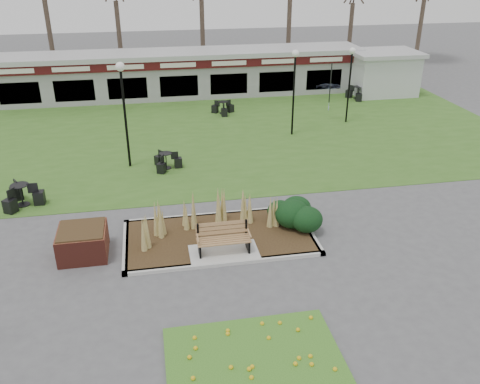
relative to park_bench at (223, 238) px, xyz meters
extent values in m
plane|color=#515154|center=(0.00, -0.25, -0.59)|extent=(100.00, 100.00, 0.00)
cube|color=#37631F|center=(0.00, 11.75, -0.58)|extent=(34.00, 16.00, 0.02)
cube|color=#31651C|center=(0.00, -4.85, -0.55)|extent=(4.20, 3.00, 0.08)
cube|color=black|center=(0.00, 0.95, -0.53)|extent=(6.22, 3.22, 0.12)
cube|color=#B7B7B2|center=(0.00, -0.66, -0.53)|extent=(6.40, 0.18, 0.12)
cube|color=#B7B7B2|center=(0.00, 2.56, -0.53)|extent=(6.40, 0.18, 0.12)
cube|color=#B7B7B2|center=(-3.11, 0.95, -0.53)|extent=(0.18, 3.40, 0.12)
cube|color=#B7B7B2|center=(3.11, 0.95, -0.53)|extent=(0.18, 3.40, 0.12)
cube|color=#B7B7B2|center=(0.00, -0.10, -0.52)|extent=(2.20, 1.20, 0.13)
cone|color=tan|center=(-1.90, 1.35, 0.11)|extent=(0.36, 0.36, 1.15)
cone|color=tan|center=(-0.90, 1.75, 0.11)|extent=(0.36, 0.36, 1.15)
cone|color=tan|center=(0.20, 1.95, 0.11)|extent=(0.36, 0.36, 1.15)
cone|color=tan|center=(1.10, 1.75, 0.11)|extent=(0.36, 0.36, 1.15)
cone|color=tan|center=(1.90, 1.35, 0.11)|extent=(0.36, 0.36, 1.15)
cone|color=tan|center=(-2.40, 0.55, 0.11)|extent=(0.36, 0.36, 1.15)
ellipsoid|color=black|center=(2.60, 1.15, 0.00)|extent=(1.21, 1.10, 0.99)
ellipsoid|color=black|center=(3.00, 0.75, -0.04)|extent=(1.10, 1.00, 0.90)
ellipsoid|color=black|center=(2.90, 1.65, -0.06)|extent=(1.06, 0.96, 0.86)
ellipsoid|color=black|center=(2.30, 1.65, -0.11)|extent=(0.92, 0.84, 0.76)
cube|color=#9A6945|center=(0.00, -0.10, -0.03)|extent=(1.70, 0.57, 0.04)
cube|color=#9A6945|center=(0.00, 0.21, 0.25)|extent=(1.70, 0.13, 0.44)
cube|color=black|center=(-0.78, -0.10, -0.25)|extent=(0.06, 0.55, 0.42)
cube|color=black|center=(0.78, -0.10, -0.25)|extent=(0.06, 0.55, 0.42)
cube|color=black|center=(-0.78, 0.20, 0.22)|extent=(0.06, 0.06, 0.50)
cube|color=black|center=(0.78, 0.20, 0.22)|extent=(0.06, 0.06, 0.50)
cube|color=#9A6945|center=(-0.82, -0.12, 0.15)|extent=(0.05, 0.50, 0.04)
cube|color=#9A6945|center=(0.82, -0.12, 0.15)|extent=(0.05, 0.50, 0.04)
cube|color=maroon|center=(-4.40, 0.75, -0.14)|extent=(1.50, 1.50, 0.90)
cube|color=black|center=(-4.40, 0.75, 0.33)|extent=(1.40, 1.40, 0.06)
cube|color=gray|center=(0.00, 19.75, 0.71)|extent=(24.00, 3.00, 2.60)
cube|color=#440E10|center=(0.00, 18.20, 1.76)|extent=(24.00, 0.18, 0.55)
cube|color=silver|center=(0.00, 19.75, 2.16)|extent=(24.60, 3.40, 0.30)
cube|color=silver|center=(0.00, 18.09, 1.76)|extent=(22.00, 0.02, 0.28)
cube|color=black|center=(0.00, 18.30, 0.41)|extent=(22.00, 0.10, 1.30)
cube|color=silver|center=(13.50, 17.75, 0.71)|extent=(4.00, 3.00, 2.60)
cube|color=silver|center=(13.50, 17.75, 2.11)|extent=(4.40, 3.40, 0.25)
cylinder|color=#47382B|center=(-9.00, 27.75, 2.00)|extent=(0.36, 0.36, 5.17)
cylinder|color=#47382B|center=(-3.00, 27.75, 2.00)|extent=(0.36, 0.36, 5.17)
cylinder|color=#47382B|center=(3.00, 27.75, 2.00)|extent=(0.36, 0.36, 5.17)
cylinder|color=#47382B|center=(9.00, 27.75, 2.00)|extent=(0.36, 0.36, 5.17)
cylinder|color=#47382B|center=(15.00, 27.75, 2.00)|extent=(0.36, 0.36, 5.17)
cylinder|color=#47382B|center=(21.00, 27.75, 2.00)|extent=(0.36, 0.36, 5.17)
cylinder|color=black|center=(-3.03, 7.94, 1.56)|extent=(0.11, 0.11, 4.30)
sphere|color=white|center=(-3.03, 7.94, 3.88)|extent=(0.39, 0.39, 0.39)
cylinder|color=black|center=(5.32, 10.78, 1.44)|extent=(0.10, 0.10, 4.05)
sphere|color=white|center=(5.32, 10.78, 3.62)|extent=(0.36, 0.36, 0.36)
cylinder|color=black|center=(8.91, 12.27, 1.32)|extent=(0.10, 0.10, 3.81)
sphere|color=white|center=(8.91, 12.27, 3.37)|extent=(0.34, 0.34, 0.34)
cylinder|color=black|center=(-1.43, 7.37, -0.55)|extent=(0.43, 0.43, 0.03)
cylinder|color=black|center=(-1.43, 7.37, -0.21)|extent=(0.05, 0.05, 0.70)
cylinder|color=black|center=(-1.43, 7.37, 0.15)|extent=(0.58, 0.58, 0.02)
cube|color=black|center=(-0.90, 7.40, -0.35)|extent=(0.35, 0.35, 0.44)
cube|color=black|center=(-1.72, 7.81, -0.35)|extent=(0.46, 0.46, 0.44)
cube|color=black|center=(-1.67, 6.89, -0.35)|extent=(0.44, 0.44, 0.44)
cylinder|color=black|center=(-7.02, 4.75, -0.55)|extent=(0.50, 0.50, 0.03)
cylinder|color=black|center=(-7.02, 4.75, -0.15)|extent=(0.06, 0.06, 0.82)
cylinder|color=black|center=(-7.02, 4.75, 0.27)|extent=(0.68, 0.68, 0.03)
cube|color=black|center=(-6.40, 4.75, -0.31)|extent=(0.39, 0.39, 0.52)
cube|color=black|center=(-7.33, 5.30, -0.31)|extent=(0.53, 0.53, 0.52)
cube|color=black|center=(-7.34, 4.21, -0.31)|extent=(0.53, 0.53, 0.52)
cylinder|color=black|center=(2.33, 15.10, -0.55)|extent=(0.43, 0.43, 0.03)
cylinder|color=black|center=(2.33, 15.10, -0.21)|extent=(0.05, 0.05, 0.70)
cylinder|color=black|center=(2.33, 15.10, 0.15)|extent=(0.58, 0.58, 0.02)
cube|color=black|center=(2.80, 15.35, -0.34)|extent=(0.45, 0.45, 0.45)
cube|color=black|center=(1.88, 15.39, -0.34)|extent=(0.46, 0.46, 0.45)
cube|color=black|center=(2.31, 14.57, -0.34)|extent=(0.34, 0.34, 0.45)
cylinder|color=black|center=(11.42, 16.75, -0.55)|extent=(0.47, 0.47, 0.03)
cylinder|color=black|center=(11.42, 16.75, -0.17)|extent=(0.05, 0.05, 0.77)
cylinder|color=black|center=(11.42, 16.75, 0.22)|extent=(0.64, 0.64, 0.03)
cube|color=black|center=(11.99, 16.91, -0.32)|extent=(0.45, 0.45, 0.49)
cube|color=black|center=(11.00, 17.17, -0.32)|extent=(0.52, 0.52, 0.49)
cube|color=black|center=(11.27, 16.18, -0.32)|extent=(0.45, 0.45, 0.49)
cylinder|color=black|center=(8.00, 12.75, 0.51)|extent=(0.06, 0.06, 2.20)
imported|color=#2E47A4|center=(8.00, 12.75, 0.78)|extent=(2.29, 2.30, 1.57)
camera|label=1|loc=(-2.01, -13.76, 8.32)|focal=38.00mm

